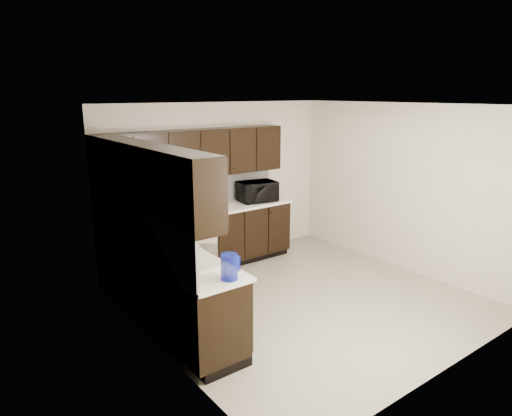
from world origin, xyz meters
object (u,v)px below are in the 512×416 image
(microwave, at_px, (257,191))
(blue_pitcher, at_px, (229,267))
(toaster_oven, at_px, (118,216))
(storage_bin, at_px, (166,237))
(sink, at_px, (186,266))

(microwave, xyz_separation_m, blue_pitcher, (-2.10, -2.35, -0.04))
(microwave, bearing_deg, toaster_oven, -173.06)
(toaster_oven, xyz_separation_m, storage_bin, (0.14, -1.15, -0.02))
(sink, xyz_separation_m, microwave, (2.19, 1.66, 0.22))
(sink, xyz_separation_m, toaster_oven, (-0.07, 1.75, 0.17))
(storage_bin, height_order, blue_pitcher, blue_pitcher)
(storage_bin, bearing_deg, microwave, 26.62)
(toaster_oven, relative_size, blue_pitcher, 1.42)
(toaster_oven, height_order, blue_pitcher, blue_pitcher)
(storage_bin, distance_m, blue_pitcher, 1.29)
(microwave, height_order, storage_bin, microwave)
(microwave, bearing_deg, blue_pitcher, -122.83)
(microwave, xyz_separation_m, storage_bin, (-2.12, -1.06, -0.07))
(sink, bearing_deg, microwave, 37.17)
(microwave, relative_size, storage_bin, 1.31)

